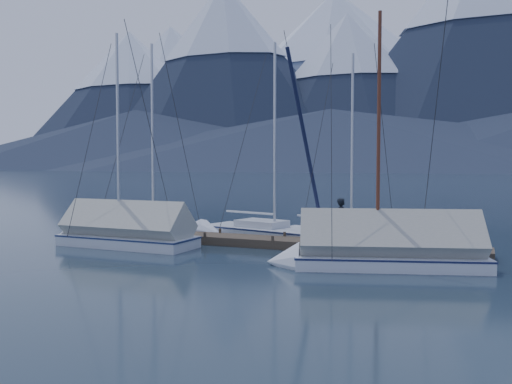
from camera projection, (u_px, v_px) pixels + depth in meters
ground at (236, 253)px, 20.44m from camera, size 1000.00×1000.00×0.00m
mountain_range at (476, 80)px, 357.27m from camera, size 877.00×584.00×150.50m
dock at (256, 243)px, 22.28m from camera, size 18.00×1.50×0.54m
mooring_posts at (245, 236)px, 22.46m from camera, size 15.12×1.52×0.35m
sailboat_open_left at (162, 230)px, 25.96m from camera, size 7.65×3.24×9.97m
sailboat_open_mid at (284, 235)px, 24.08m from camera, size 7.54×3.82×9.60m
sailboat_open_right at (362, 238)px, 23.20m from camera, size 6.91×3.09×8.86m
sailboat_covered_near at (373, 253)px, 17.57m from camera, size 7.33×4.02×9.12m
sailboat_covered_far at (117, 235)px, 22.15m from camera, size 6.78×2.87×9.44m
person at (342, 219)px, 21.30m from camera, size 0.54×0.69×1.67m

